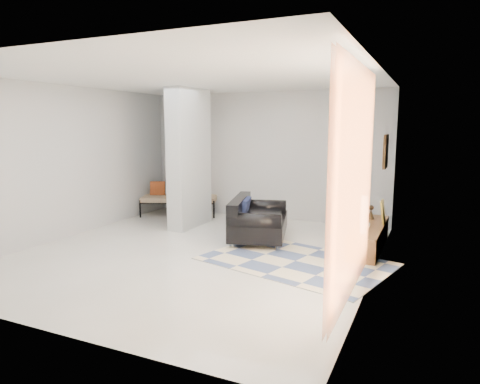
% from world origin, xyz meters
% --- Properties ---
extents(floor, '(6.00, 6.00, 0.00)m').
position_xyz_m(floor, '(0.00, 0.00, 0.00)').
color(floor, beige).
rests_on(floor, ground).
extents(ceiling, '(6.00, 6.00, 0.00)m').
position_xyz_m(ceiling, '(0.00, 0.00, 2.80)').
color(ceiling, white).
rests_on(ceiling, wall_back).
extents(wall_back, '(6.00, 0.00, 6.00)m').
position_xyz_m(wall_back, '(0.00, 3.00, 1.40)').
color(wall_back, '#B2B4B6').
rests_on(wall_back, ground).
extents(wall_front, '(6.00, 0.00, 6.00)m').
position_xyz_m(wall_front, '(0.00, -3.00, 1.40)').
color(wall_front, '#B2B4B6').
rests_on(wall_front, ground).
extents(wall_left, '(0.00, 6.00, 6.00)m').
position_xyz_m(wall_left, '(-2.75, 0.00, 1.40)').
color(wall_left, '#B2B4B6').
rests_on(wall_left, ground).
extents(wall_right, '(0.00, 6.00, 6.00)m').
position_xyz_m(wall_right, '(2.75, 0.00, 1.40)').
color(wall_right, '#B2B4B6').
rests_on(wall_right, ground).
extents(partition_column, '(0.35, 1.20, 2.80)m').
position_xyz_m(partition_column, '(-1.10, 1.60, 1.40)').
color(partition_column, '#AEB4B5').
rests_on(partition_column, floor).
extents(hallway_door, '(0.85, 0.06, 2.04)m').
position_xyz_m(hallway_door, '(-2.10, 2.96, 1.02)').
color(hallway_door, silver).
rests_on(hallway_door, floor).
extents(curtain, '(0.00, 2.55, 2.55)m').
position_xyz_m(curtain, '(2.67, -1.15, 1.45)').
color(curtain, orange).
rests_on(curtain, wall_right).
extents(wall_art, '(0.04, 0.45, 0.55)m').
position_xyz_m(wall_art, '(2.72, 1.41, 1.65)').
color(wall_art, '#35200E').
rests_on(wall_art, wall_right).
extents(media_console, '(0.45, 1.91, 0.80)m').
position_xyz_m(media_console, '(2.52, 1.41, 0.20)').
color(media_console, brown).
rests_on(media_console, floor).
extents(loveseat, '(1.31, 1.78, 0.76)m').
position_xyz_m(loveseat, '(0.54, 1.18, 0.35)').
color(loveseat, silver).
rests_on(loveseat, floor).
extents(daybed, '(1.85, 1.30, 0.77)m').
position_xyz_m(daybed, '(-1.94, 2.47, 0.42)').
color(daybed, black).
rests_on(daybed, floor).
extents(area_rug, '(3.07, 2.42, 0.01)m').
position_xyz_m(area_rug, '(1.60, 0.20, 0.01)').
color(area_rug, beige).
rests_on(area_rug, floor).
extents(cylinder_lamp, '(0.11, 0.11, 0.58)m').
position_xyz_m(cylinder_lamp, '(2.50, 0.83, 0.69)').
color(cylinder_lamp, white).
rests_on(cylinder_lamp, media_console).
extents(bronze_figurine, '(0.14, 0.14, 0.25)m').
position_xyz_m(bronze_figurine, '(2.47, 1.93, 0.52)').
color(bronze_figurine, '#312316').
rests_on(bronze_figurine, media_console).
extents(vase, '(0.19, 0.19, 0.20)m').
position_xyz_m(vase, '(2.47, 1.13, 0.50)').
color(vase, silver).
rests_on(vase, media_console).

